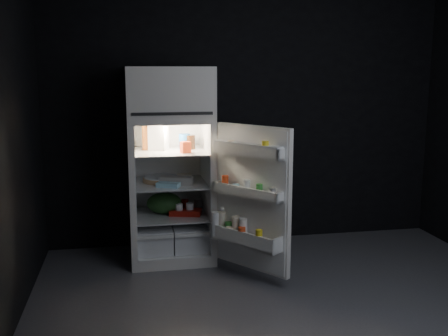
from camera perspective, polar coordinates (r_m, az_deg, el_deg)
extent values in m
cube|color=#535359|center=(4.06, 8.04, -15.02)|extent=(4.00, 3.40, 0.00)
cube|color=black|center=(5.32, 2.54, 6.28)|extent=(4.00, 0.00, 2.70)
cube|color=white|center=(5.07, -5.71, -9.04)|extent=(0.76, 0.70, 0.10)
cube|color=white|center=(4.87, -10.01, -2.00)|extent=(0.05, 0.70, 1.20)
cube|color=white|center=(4.93, -1.73, -1.69)|extent=(0.05, 0.70, 1.20)
cube|color=white|center=(5.21, -6.15, -1.09)|extent=(0.66, 0.05, 1.20)
cube|color=white|center=(4.79, -5.99, 5.52)|extent=(0.76, 0.70, 0.06)
cube|color=white|center=(4.78, -6.04, 8.39)|extent=(0.76, 0.70, 0.42)
cube|color=black|center=(4.44, -5.62, 5.90)|extent=(0.68, 0.01, 0.02)
cube|color=white|center=(4.85, -9.66, -2.05)|extent=(0.01, 0.65, 1.20)
cube|color=white|center=(4.90, -2.02, -1.77)|extent=(0.01, 0.65, 1.20)
cube|color=white|center=(4.77, -5.95, 5.09)|extent=(0.66, 0.65, 0.01)
cube|color=white|center=(5.03, -5.69, -8.56)|extent=(0.66, 0.65, 0.01)
cube|color=white|center=(4.81, -5.89, 1.82)|extent=(0.65, 0.63, 0.01)
cube|color=white|center=(4.86, -5.82, -1.68)|extent=(0.65, 0.63, 0.01)
cube|color=white|center=(4.93, -5.76, -5.09)|extent=(0.65, 0.63, 0.01)
cube|color=white|center=(5.00, -7.64, -7.31)|extent=(0.32, 0.59, 0.22)
cube|color=white|center=(5.03, -3.85, -7.14)|extent=(0.32, 0.59, 0.22)
cube|color=white|center=(4.66, -7.44, -7.47)|extent=(0.32, 0.02, 0.03)
cube|color=white|center=(4.69, -3.38, -7.29)|extent=(0.32, 0.02, 0.03)
cube|color=#FFE5B2|center=(4.73, -5.90, 4.78)|extent=(0.14, 0.14, 0.02)
cube|color=white|center=(4.37, 3.13, -3.30)|extent=(0.50, 0.64, 1.22)
cube|color=white|center=(4.35, 2.89, -3.37)|extent=(0.44, 0.58, 1.18)
cube|color=white|center=(4.25, 2.58, 1.38)|extent=(0.48, 0.60, 0.02)
cube|color=white|center=(4.21, 2.28, 1.84)|extent=(0.43, 0.56, 0.10)
cube|color=white|center=(4.04, 6.18, 1.40)|extent=(0.08, 0.07, 0.10)
cube|color=white|center=(4.46, -0.68, 2.32)|extent=(0.08, 0.07, 0.10)
cube|color=white|center=(4.31, 2.50, -3.03)|extent=(0.49, 0.60, 0.02)
cube|color=white|center=(4.27, 2.16, -2.68)|extent=(0.43, 0.56, 0.09)
cube|color=white|center=(4.10, 6.05, -3.28)|extent=(0.09, 0.08, 0.09)
cube|color=white|center=(4.51, -0.71, -1.94)|extent=(0.09, 0.08, 0.09)
cube|color=white|center=(4.41, 2.29, -8.20)|extent=(0.52, 0.63, 0.02)
cube|color=white|center=(4.35, 1.78, -7.71)|extent=(0.43, 0.56, 0.13)
cube|color=white|center=(4.20, 5.78, -8.44)|extent=(0.12, 0.10, 0.13)
cube|color=white|center=(4.60, -0.87, -6.67)|extent=(0.12, 0.10, 0.13)
cube|color=white|center=(4.23, 2.59, 2.61)|extent=(0.47, 0.58, 0.02)
cylinder|color=yellow|center=(4.12, 4.51, 2.09)|extent=(0.08, 0.08, 0.12)
cylinder|color=silver|center=(4.21, 3.00, 2.03)|extent=(0.08, 0.08, 0.09)
cylinder|color=#F9E9CC|center=(4.35, 0.76, 2.40)|extent=(0.08, 0.08, 0.10)
cylinder|color=silver|center=(4.14, 5.27, -2.82)|extent=(0.08, 0.08, 0.09)
cylinder|color=#338C33|center=(4.21, 3.86, -2.46)|extent=(0.07, 0.07, 0.11)
cylinder|color=silver|center=(4.29, 2.51, -2.10)|extent=(0.08, 0.08, 0.12)
cylinder|color=#8FC8DD|center=(4.37, 1.30, -2.20)|extent=(0.08, 0.08, 0.07)
cylinder|color=#E6441B|center=(4.45, 0.13, -1.62)|extent=(0.08, 0.08, 0.13)
cylinder|color=white|center=(4.39, 2.10, -6.77)|extent=(0.10, 0.10, 0.20)
cylinder|color=#F9E9CC|center=(4.44, 1.30, -6.56)|extent=(0.10, 0.10, 0.20)
cylinder|color=#338C33|center=(4.50, 0.53, -6.75)|extent=(0.09, 0.09, 0.14)
cylinder|color=#F9E9CC|center=(4.54, -0.23, -6.10)|extent=(0.10, 0.10, 0.21)
cylinder|color=yellow|center=(4.24, 3.82, -7.72)|extent=(0.08, 0.08, 0.15)
cylinder|color=#E6441B|center=(4.35, 1.95, -7.33)|extent=(0.08, 0.08, 0.14)
cylinder|color=#F9E9CC|center=(4.45, 0.57, -7.12)|extent=(0.08, 0.08, 0.11)
cylinder|color=white|center=(4.53, -0.95, -6.11)|extent=(0.10, 0.10, 0.21)
cylinder|color=white|center=(4.50, -0.23, -4.44)|extent=(0.05, 0.05, 0.02)
cube|color=white|center=(4.86, -7.13, 3.39)|extent=(0.20, 0.20, 0.24)
cylinder|color=#1B5696|center=(4.90, -4.31, 2.90)|extent=(0.14, 0.14, 0.14)
cylinder|color=black|center=(4.88, -3.70, 2.83)|extent=(0.10, 0.10, 0.13)
cylinder|color=#AD561B|center=(4.88, -8.39, 3.27)|extent=(0.11, 0.11, 0.22)
cube|color=#E6441B|center=(4.66, -4.21, 2.27)|extent=(0.10, 0.09, 0.10)
cube|color=gray|center=(4.78, -5.24, -1.37)|extent=(0.32, 0.20, 0.07)
cylinder|color=tan|center=(4.92, -6.91, -1.25)|extent=(0.40, 0.40, 0.04)
cube|color=#8FC8DD|center=(4.68, -6.09, -1.83)|extent=(0.22, 0.17, 0.04)
cube|color=#F9E9CC|center=(5.00, -4.34, -0.95)|extent=(0.14, 0.12, 0.05)
ellipsoid|color=#193815|center=(4.95, -6.53, -3.80)|extent=(0.33, 0.28, 0.20)
cube|color=maroon|center=(4.89, -4.21, -4.82)|extent=(0.32, 0.22, 0.05)
cylinder|color=maroon|center=(5.11, -4.29, -3.92)|extent=(0.07, 0.07, 0.09)
cylinder|color=silver|center=(5.12, -2.87, -3.89)|extent=(0.09, 0.09, 0.09)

